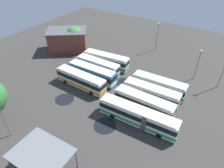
{
  "coord_description": "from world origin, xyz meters",
  "views": [
    {
      "loc": [
        -18.06,
        31.14,
        27.69
      ],
      "look_at": [
        1.3,
        0.84,
        1.54
      ],
      "focal_mm": 32.66,
      "sensor_mm": 36.0,
      "label": 1
    }
  ],
  "objects_px": {
    "depot_building": "(68,40)",
    "tree_northeast": "(74,35)",
    "bus_row0_slot1": "(159,85)",
    "maintenance_shelter": "(41,154)",
    "bus_row0_slot3": "(144,103)",
    "lamp_post_near_entrance": "(198,64)",
    "bus_row1_slot1": "(98,66)",
    "bus_row0_slot2": "(151,94)",
    "lamp_post_mid_lot": "(224,68)",
    "bus_row1_slot0": "(106,60)",
    "bus_row1_slot2": "(92,73)",
    "bus_row1_slot3": "(81,80)",
    "lamp_post_far_corner": "(157,36)",
    "lamp_post_by_building": "(3,116)",
    "bus_row0_slot4": "(138,116)"
  },
  "relations": [
    {
      "from": "bus_row1_slot1",
      "to": "maintenance_shelter",
      "type": "xyz_separation_m",
      "value": [
        -9.1,
        25.5,
        2.14
      ]
    },
    {
      "from": "bus_row1_slot1",
      "to": "lamp_post_near_entrance",
      "type": "height_order",
      "value": "lamp_post_near_entrance"
    },
    {
      "from": "lamp_post_mid_lot",
      "to": "maintenance_shelter",
      "type": "bearing_deg",
      "value": 63.9
    },
    {
      "from": "lamp_post_near_entrance",
      "to": "tree_northeast",
      "type": "xyz_separation_m",
      "value": [
        34.04,
        3.18,
        0.35
      ]
    },
    {
      "from": "bus_row0_slot2",
      "to": "maintenance_shelter",
      "type": "xyz_separation_m",
      "value": [
        6.36,
        22.61,
        2.14
      ]
    },
    {
      "from": "bus_row1_slot2",
      "to": "maintenance_shelter",
      "type": "height_order",
      "value": "maintenance_shelter"
    },
    {
      "from": "bus_row0_slot1",
      "to": "lamp_post_by_building",
      "type": "height_order",
      "value": "lamp_post_by_building"
    },
    {
      "from": "bus_row0_slot3",
      "to": "depot_building",
      "type": "relative_size",
      "value": 0.89
    },
    {
      "from": "bus_row0_slot2",
      "to": "bus_row1_slot3",
      "type": "distance_m",
      "value": 15.69
    },
    {
      "from": "bus_row1_slot0",
      "to": "tree_northeast",
      "type": "bearing_deg",
      "value": -13.92
    },
    {
      "from": "bus_row0_slot2",
      "to": "bus_row0_slot3",
      "type": "xyz_separation_m",
      "value": [
        -0.03,
        3.48,
        0.0
      ]
    },
    {
      "from": "bus_row0_slot1",
      "to": "lamp_post_near_entrance",
      "type": "distance_m",
      "value": 11.07
    },
    {
      "from": "bus_row0_slot3",
      "to": "bus_row0_slot2",
      "type": "bearing_deg",
      "value": -89.58
    },
    {
      "from": "maintenance_shelter",
      "to": "bus_row0_slot3",
      "type": "bearing_deg",
      "value": -108.44
    },
    {
      "from": "bus_row0_slot3",
      "to": "bus_row1_slot0",
      "type": "height_order",
      "value": "same"
    },
    {
      "from": "bus_row1_slot1",
      "to": "tree_northeast",
      "type": "xyz_separation_m",
      "value": [
        13.15,
        -6.89,
        2.66
      ]
    },
    {
      "from": "bus_row0_slot4",
      "to": "lamp_post_by_building",
      "type": "relative_size",
      "value": 1.73
    },
    {
      "from": "lamp_post_by_building",
      "to": "lamp_post_far_corner",
      "type": "xyz_separation_m",
      "value": [
        -8.26,
        -43.34,
        -0.1
      ]
    },
    {
      "from": "depot_building",
      "to": "tree_northeast",
      "type": "bearing_deg",
      "value": -148.02
    },
    {
      "from": "lamp_post_far_corner",
      "to": "bus_row1_slot1",
      "type": "bearing_deg",
      "value": 69.07
    },
    {
      "from": "bus_row0_slot2",
      "to": "lamp_post_mid_lot",
      "type": "bearing_deg",
      "value": -130.95
    },
    {
      "from": "bus_row1_slot1",
      "to": "lamp_post_far_corner",
      "type": "bearing_deg",
      "value": -110.93
    },
    {
      "from": "bus_row0_slot2",
      "to": "bus_row1_slot1",
      "type": "bearing_deg",
      "value": -10.59
    },
    {
      "from": "maintenance_shelter",
      "to": "bus_row0_slot1",
      "type": "bearing_deg",
      "value": -104.24
    },
    {
      "from": "bus_row1_slot3",
      "to": "tree_northeast",
      "type": "xyz_separation_m",
      "value": [
        13.41,
        -13.67,
        2.66
      ]
    },
    {
      "from": "bus_row0_slot4",
      "to": "bus_row1_slot0",
      "type": "xyz_separation_m",
      "value": [
        16.02,
        -13.68,
        -0.0
      ]
    },
    {
      "from": "bus_row1_slot3",
      "to": "maintenance_shelter",
      "type": "distance_m",
      "value": 20.81
    },
    {
      "from": "bus_row0_slot2",
      "to": "bus_row1_slot3",
      "type": "bearing_deg",
      "value": 14.38
    },
    {
      "from": "bus_row1_slot0",
      "to": "lamp_post_far_corner",
      "type": "relative_size",
      "value": 1.46
    },
    {
      "from": "maintenance_shelter",
      "to": "lamp_post_by_building",
      "type": "distance_m",
      "value": 10.15
    },
    {
      "from": "bus_row0_slot3",
      "to": "bus_row1_slot3",
      "type": "xyz_separation_m",
      "value": [
        15.22,
        0.42,
        0.0
      ]
    },
    {
      "from": "bus_row1_slot2",
      "to": "bus_row0_slot3",
      "type": "bearing_deg",
      "value": 168.16
    },
    {
      "from": "lamp_post_far_corner",
      "to": "lamp_post_near_entrance",
      "type": "bearing_deg",
      "value": 146.34
    },
    {
      "from": "bus_row0_slot2",
      "to": "bus_row0_slot4",
      "type": "height_order",
      "value": "same"
    },
    {
      "from": "bus_row0_slot3",
      "to": "lamp_post_mid_lot",
      "type": "relative_size",
      "value": 1.29
    },
    {
      "from": "bus_row0_slot2",
      "to": "lamp_post_far_corner",
      "type": "height_order",
      "value": "lamp_post_far_corner"
    },
    {
      "from": "bus_row0_slot3",
      "to": "bus_row1_slot0",
      "type": "distance_m",
      "value": 18.38
    },
    {
      "from": "bus_row1_slot1",
      "to": "lamp_post_mid_lot",
      "type": "xyz_separation_m",
      "value": [
        -26.3,
        -9.61,
        3.15
      ]
    },
    {
      "from": "bus_row0_slot1",
      "to": "depot_building",
      "type": "height_order",
      "value": "depot_building"
    },
    {
      "from": "bus_row1_slot1",
      "to": "lamp_post_far_corner",
      "type": "distance_m",
      "value": 20.64
    },
    {
      "from": "bus_row0_slot4",
      "to": "bus_row1_slot0",
      "type": "distance_m",
      "value": 21.06
    },
    {
      "from": "bus_row0_slot4",
      "to": "bus_row1_slot2",
      "type": "height_order",
      "value": "same"
    },
    {
      "from": "lamp_post_mid_lot",
      "to": "lamp_post_far_corner",
      "type": "xyz_separation_m",
      "value": [
        18.99,
        -9.5,
        -0.43
      ]
    },
    {
      "from": "lamp_post_near_entrance",
      "to": "bus_row0_slot3",
      "type": "bearing_deg",
      "value": 71.76
    },
    {
      "from": "bus_row0_slot1",
      "to": "maintenance_shelter",
      "type": "distance_m",
      "value": 26.97
    },
    {
      "from": "bus_row0_slot2",
      "to": "maintenance_shelter",
      "type": "height_order",
      "value": "maintenance_shelter"
    },
    {
      "from": "bus_row0_slot2",
      "to": "maintenance_shelter",
      "type": "bearing_deg",
      "value": 74.3
    },
    {
      "from": "bus_row0_slot1",
      "to": "bus_row1_slot1",
      "type": "bearing_deg",
      "value": 2.05
    },
    {
      "from": "bus_row1_slot1",
      "to": "lamp_post_mid_lot",
      "type": "bearing_deg",
      "value": -159.92
    },
    {
      "from": "lamp_post_near_entrance",
      "to": "bus_row0_slot1",
      "type": "bearing_deg",
      "value": 61.4
    }
  ]
}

